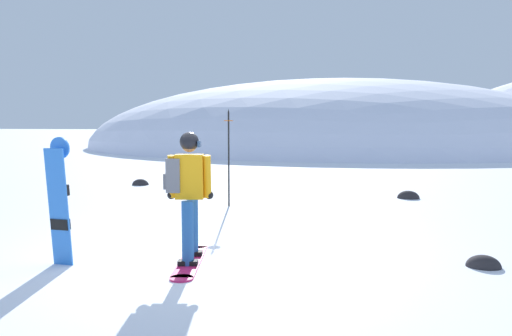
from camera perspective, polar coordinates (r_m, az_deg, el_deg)
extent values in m
plane|color=white|center=(7.32, -6.31, -9.51)|extent=(300.00, 300.00, 0.00)
ellipsoid|color=white|center=(41.81, 8.34, 2.35)|extent=(38.66, 34.80, 10.53)
cube|color=#D11E5B|center=(6.97, -7.26, -10.16)|extent=(0.72, 1.57, 0.02)
cylinder|color=#D11E5B|center=(7.71, -6.46, -8.67)|extent=(0.28, 0.28, 0.02)
cylinder|color=#D11E5B|center=(6.22, -8.26, -12.02)|extent=(0.28, 0.28, 0.02)
cube|color=black|center=(7.18, -7.00, -9.35)|extent=(0.28, 0.21, 0.06)
cube|color=black|center=(6.72, -7.55, -10.35)|extent=(0.28, 0.21, 0.06)
cylinder|color=#235699|center=(7.10, -7.03, -6.37)|extent=(0.15, 0.15, 0.82)
cylinder|color=#235699|center=(6.64, -7.58, -7.18)|extent=(0.15, 0.15, 0.82)
cube|color=#F4A314|center=(6.76, -7.36, -0.94)|extent=(0.41, 0.31, 0.58)
cylinder|color=#F4A314|center=(6.80, -9.28, -0.94)|extent=(0.15, 0.20, 0.57)
cylinder|color=#F4A314|center=(6.73, -5.42, -0.95)|extent=(0.15, 0.20, 0.57)
sphere|color=black|center=(6.87, -9.36, -2.98)|extent=(0.11, 0.11, 0.11)
sphere|color=black|center=(6.80, -5.20, -3.01)|extent=(0.11, 0.11, 0.11)
cube|color=slate|center=(6.79, -9.03, -0.77)|extent=(0.25, 0.32, 0.44)
cube|color=slate|center=(6.82, -9.85, -1.44)|extent=(0.11, 0.21, 0.20)
sphere|color=#9E7051|center=(6.73, -7.40, 2.66)|extent=(0.21, 0.21, 0.21)
sphere|color=black|center=(6.73, -7.40, 2.91)|extent=(0.25, 0.25, 0.25)
cube|color=navy|center=(6.72, -6.30, 2.66)|extent=(0.08, 0.17, 0.08)
cube|color=blue|center=(7.03, -21.04, -4.11)|extent=(0.28, 0.15, 1.52)
cylinder|color=blue|center=(7.01, -20.91, 2.10)|extent=(0.28, 0.05, 0.28)
cube|color=black|center=(7.02, -20.94, -2.30)|extent=(0.25, 0.08, 0.15)
cube|color=black|center=(7.09, -20.83, -5.83)|extent=(0.25, 0.08, 0.15)
cylinder|color=black|center=(11.32, -3.04, 0.93)|extent=(0.04, 0.04, 2.07)
cylinder|color=orange|center=(11.29, -3.06, 5.26)|extent=(0.20, 0.20, 0.02)
cone|color=black|center=(11.30, -3.06, 6.38)|extent=(0.04, 0.04, 0.08)
ellipsoid|color=#282628|center=(7.28, 23.88, -9.98)|extent=(0.43, 0.37, 0.30)
ellipsoid|color=#282628|center=(15.77, -12.69, -1.84)|extent=(0.51, 0.43, 0.36)
ellipsoid|color=#282628|center=(13.18, 16.52, -3.23)|extent=(0.54, 0.46, 0.38)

